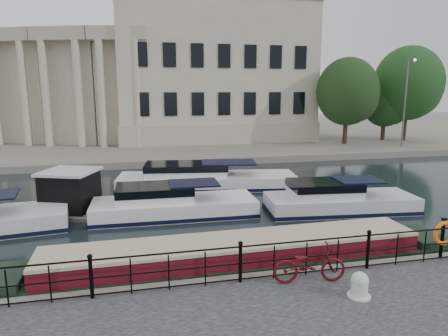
% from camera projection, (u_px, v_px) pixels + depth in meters
% --- Properties ---
extents(ground_plane, '(160.00, 160.00, 0.00)m').
position_uv_depth(ground_plane, '(223.00, 266.00, 13.55)').
color(ground_plane, black).
rests_on(ground_plane, ground).
extents(far_bank, '(120.00, 42.00, 0.55)m').
position_uv_depth(far_bank, '(156.00, 135.00, 50.81)').
color(far_bank, '#6B665B').
rests_on(far_bank, ground_plane).
extents(railing, '(24.14, 0.14, 1.22)m').
position_uv_depth(railing, '(240.00, 260.00, 11.17)').
color(railing, black).
rests_on(railing, near_quay).
extents(civic_building, '(53.55, 31.84, 16.85)m').
position_uv_depth(civic_building, '(147.00, 79.00, 45.17)').
color(civic_building, '#ADA38C').
rests_on(civic_building, far_bank).
extents(lamp_posts, '(8.24, 1.55, 8.07)m').
position_uv_depth(lamp_posts, '(440.00, 101.00, 38.10)').
color(lamp_posts, '#59595B').
rests_on(lamp_posts, far_bank).
extents(bicycle, '(2.13, 0.97, 1.08)m').
position_uv_depth(bicycle, '(310.00, 264.00, 11.18)').
color(bicycle, '#460C0E').
rests_on(bicycle, near_quay).
extents(mooring_bollard, '(0.61, 0.61, 0.69)m').
position_uv_depth(mooring_bollard, '(360.00, 285.00, 10.43)').
color(mooring_bollard, silver).
rests_on(mooring_bollard, near_quay).
extents(life_ring_post, '(0.82, 0.21, 1.34)m').
position_uv_depth(life_ring_post, '(444.00, 234.00, 12.69)').
color(life_ring_post, black).
rests_on(life_ring_post, near_quay).
extents(narrowboat, '(15.20, 2.26, 1.56)m').
position_uv_depth(narrowboat, '(236.00, 264.00, 12.89)').
color(narrowboat, black).
rests_on(narrowboat, ground_plane).
extents(harbour_hut, '(3.98, 3.67, 2.20)m').
position_uv_depth(harbour_hut, '(71.00, 194.00, 19.26)').
color(harbour_hut, '#6B665B').
rests_on(harbour_hut, ground_plane).
extents(cabin_cruisers, '(25.12, 10.03, 1.99)m').
position_uv_depth(cabin_cruisers, '(172.00, 200.00, 20.24)').
color(cabin_cruisers, silver).
rests_on(cabin_cruisers, ground_plane).
extents(trees, '(14.14, 7.67, 9.86)m').
position_uv_depth(trees, '(387.00, 91.00, 40.98)').
color(trees, black).
rests_on(trees, far_bank).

